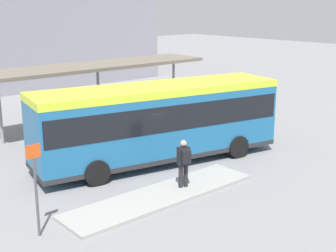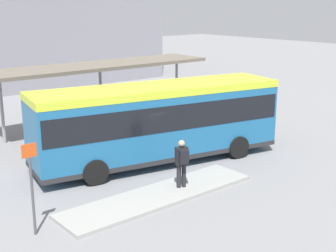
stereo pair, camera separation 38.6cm
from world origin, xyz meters
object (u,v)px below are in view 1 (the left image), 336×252
bicycle_blue (254,117)px  bicycle_orange (235,112)px  pedestrian_waiting (184,161)px  platform_sign (36,186)px  bicycle_white (242,114)px  city_bus (159,118)px

bicycle_blue → bicycle_orange: 1.74m
bicycle_blue → bicycle_orange: (0.36, 1.71, -0.01)m
pedestrian_waiting → bicycle_blue: 10.63m
pedestrian_waiting → platform_sign: (-5.53, 0.26, 0.42)m
pedestrian_waiting → bicycle_orange: size_ratio=1.12×
bicycle_orange → bicycle_white: bearing=-31.5°
city_bus → platform_sign: bearing=-146.6°
city_bus → bicycle_blue: size_ratio=6.60×
bicycle_blue → platform_sign: (-15.11, -4.28, 1.20)m
bicycle_blue → bicycle_orange: size_ratio=1.04×
city_bus → platform_sign: 7.44m
city_bus → bicycle_white: city_bus is taller
bicycle_orange → platform_sign: size_ratio=0.57×
bicycle_white → bicycle_orange: bicycle_white is taller
bicycle_orange → city_bus: bearing=-76.3°
bicycle_blue → bicycle_white: 0.85m
pedestrian_waiting → bicycle_orange: (9.94, 6.25, -0.79)m
city_bus → bicycle_white: (8.19, 2.35, -1.54)m
pedestrian_waiting → city_bus: bearing=-4.8°
platform_sign → pedestrian_waiting: bearing=-2.7°
city_bus → pedestrian_waiting: city_bus is taller
bicycle_blue → bicycle_white: (-0.03, 0.85, 0.03)m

